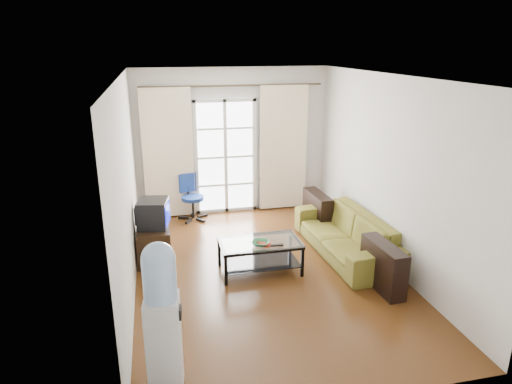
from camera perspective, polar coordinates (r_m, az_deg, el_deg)
floor at (r=6.61m, az=1.19°, el=-9.82°), size 5.20×5.20×0.00m
ceiling at (r=5.85m, az=1.37°, el=14.25°), size 5.20×5.20×0.00m
wall_back at (r=8.57m, az=-2.93°, el=6.31°), size 3.60×0.02×2.70m
wall_front at (r=3.80m, az=10.87°, el=-9.51°), size 3.60×0.02×2.70m
wall_left at (r=5.94m, az=-15.83°, el=0.34°), size 0.02×5.20×2.70m
wall_right at (r=6.74m, az=16.31°, el=2.38°), size 0.02×5.20×2.70m
french_door at (r=8.55m, az=-3.83°, el=4.39°), size 1.16×0.06×2.15m
curtain_rod at (r=8.32m, az=-2.93°, el=13.14°), size 3.30×0.04×0.04m
curtain_left at (r=8.37m, az=-10.92°, el=4.67°), size 0.90×0.07×2.35m
curtain_right at (r=8.69m, az=3.43°, el=5.47°), size 0.90×0.07×2.35m
radiator at (r=8.90m, az=2.36°, el=-0.02°), size 0.64×0.12×0.64m
sofa at (r=7.13m, az=11.11°, el=-5.19°), size 2.26×1.08×0.63m
coffee_table at (r=6.47m, az=0.48°, el=-7.51°), size 1.13×0.65×0.46m
bowl at (r=6.28m, az=0.56°, el=-6.41°), size 0.42×0.42×0.06m
book at (r=6.27m, az=0.56°, el=-6.63°), size 0.29×0.31×0.02m
remote at (r=6.28m, az=2.62°, el=-6.64°), size 0.18×0.06×0.02m
tv_stand at (r=6.98m, az=-12.63°, el=-6.29°), size 0.48×0.72×0.52m
crt_tv at (r=6.83m, az=-12.87°, el=-2.62°), size 0.51×0.51×0.41m
task_chair at (r=8.46m, az=-7.96°, el=-1.77°), size 0.73×0.73×0.83m
water_cooler at (r=4.28m, az=-11.64°, el=-14.94°), size 0.35×0.34×1.49m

